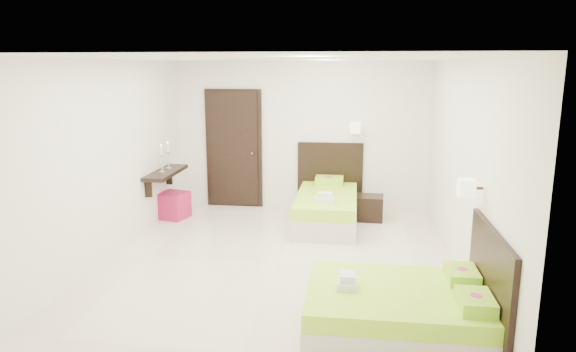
# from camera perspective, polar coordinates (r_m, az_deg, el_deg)

# --- Properties ---
(floor) EXTENTS (5.50, 5.50, 0.00)m
(floor) POSITION_cam_1_polar(r_m,az_deg,el_deg) (6.77, -1.19, -9.66)
(floor) COLOR beige
(floor) RESTS_ON ground
(bed_single) EXTENTS (1.15, 1.92, 1.58)m
(bed_single) POSITION_cam_1_polar(r_m,az_deg,el_deg) (8.39, 4.36, -3.28)
(bed_single) COLOR beige
(bed_single) RESTS_ON ground
(bed_double) EXTENTS (1.71, 1.45, 1.41)m
(bed_double) POSITION_cam_1_polar(r_m,az_deg,el_deg) (5.15, 12.84, -14.14)
(bed_double) COLOR beige
(bed_double) RESTS_ON ground
(nightstand) EXTENTS (0.48, 0.44, 0.41)m
(nightstand) POSITION_cam_1_polar(r_m,az_deg,el_deg) (8.65, 8.98, -3.51)
(nightstand) COLOR black
(nightstand) RESTS_ON ground
(ottoman) EXTENTS (0.53, 0.53, 0.44)m
(ottoman) POSITION_cam_1_polar(r_m,az_deg,el_deg) (8.85, -12.61, -3.19)
(ottoman) COLOR #9A143E
(ottoman) RESTS_ON ground
(door) EXTENTS (1.02, 0.15, 2.14)m
(door) POSITION_cam_1_polar(r_m,az_deg,el_deg) (9.28, -6.03, 2.99)
(door) COLOR black
(door) RESTS_ON ground
(console_shelf) EXTENTS (0.35, 1.20, 0.78)m
(console_shelf) POSITION_cam_1_polar(r_m,az_deg,el_deg) (8.55, -13.49, 0.35)
(console_shelf) COLOR black
(console_shelf) RESTS_ON ground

